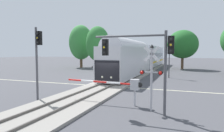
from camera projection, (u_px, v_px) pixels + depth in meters
ground_plane at (108, 86)px, 20.93m from camera, size 220.00×220.00×0.00m
road_centre_stripe at (108, 86)px, 20.93m from camera, size 44.00×0.20×0.01m
railway_track at (108, 85)px, 20.93m from camera, size 4.40×80.00×0.32m
commuter_train at (143, 56)px, 38.17m from camera, size 3.04×40.86×5.16m
crossing_gate_near at (126, 85)px, 13.41m from camera, size 5.66×0.40×1.80m
crossing_signal_mast at (151, 71)px, 11.95m from camera, size 1.36×0.44×4.09m
crossing_gate_far at (99, 67)px, 28.25m from camera, size 5.69×0.40×1.92m
traffic_signal_median at (38, 52)px, 14.45m from camera, size 0.53×0.38×5.43m
traffic_signal_near_right at (143, 52)px, 11.34m from camera, size 4.69×0.38×4.81m
traffic_signal_far_side at (170, 53)px, 27.38m from camera, size 0.53×0.38×5.29m
oak_behind_train at (98, 44)px, 40.09m from camera, size 4.83×4.83×8.83m
elm_centre_background at (183, 44)px, 41.67m from camera, size 6.31×6.31×8.25m
pine_left_background at (81, 42)px, 46.27m from camera, size 5.58×5.58×9.91m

